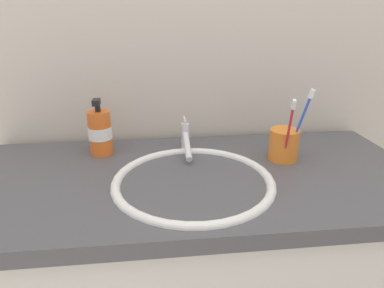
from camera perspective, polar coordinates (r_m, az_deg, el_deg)
tiled_wall_back at (r=1.12m, az=-1.25°, el=16.14°), size 2.39×0.04×2.40m
sink_basin at (r=0.88m, az=0.22°, el=-8.61°), size 0.41×0.41×0.11m
faucet at (r=1.01m, az=-1.00°, el=0.73°), size 0.02×0.16×0.10m
toothbrush_cup at (r=1.00m, az=15.12°, el=-0.12°), size 0.08×0.08×0.09m
toothbrush_blue at (r=0.96m, az=17.77°, el=3.64°), size 0.05×0.05×0.21m
toothbrush_red at (r=0.93m, az=15.98°, el=2.52°), size 0.02×0.06×0.19m
soap_dispenser at (r=1.03m, az=-15.15°, el=1.93°), size 0.07×0.07×0.17m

